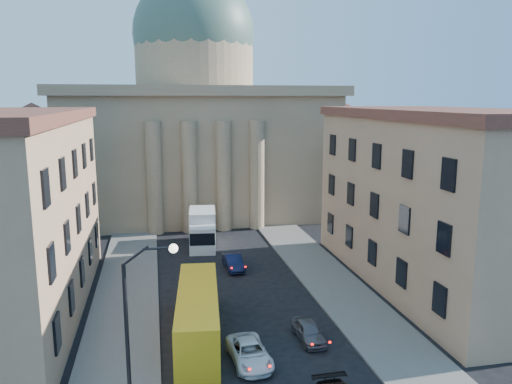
# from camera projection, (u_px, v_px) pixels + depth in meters

# --- Properties ---
(sidewalk_left) EXTENTS (5.00, 60.00, 0.15)m
(sidewalk_left) POSITION_uv_depth(u_px,v_px,m) (122.00, 329.00, 33.88)
(sidewalk_left) COLOR #5C5A54
(sidewalk_left) RESTS_ON ground
(sidewalk_right) EXTENTS (5.00, 60.00, 0.15)m
(sidewalk_right) POSITION_uv_depth(u_px,v_px,m) (357.00, 308.00, 37.23)
(sidewalk_right) COLOR #5C5A54
(sidewalk_right) RESTS_ON ground
(church) EXTENTS (68.02, 28.76, 36.60)m
(church) POSITION_uv_depth(u_px,v_px,m) (196.00, 125.00, 69.44)
(church) COLOR #897154
(church) RESTS_ON ground
(building_right) EXTENTS (11.60, 26.60, 14.70)m
(building_right) POSITION_uv_depth(u_px,v_px,m) (437.00, 197.00, 41.40)
(building_right) COLOR tan
(building_right) RESTS_ON ground
(street_lamp) EXTENTS (2.62, 0.44, 8.83)m
(street_lamp) POSITION_uv_depth(u_px,v_px,m) (138.00, 318.00, 23.59)
(street_lamp) COLOR black
(street_lamp) RESTS_ON ground
(car_left_mid) EXTENTS (2.43, 4.71, 1.27)m
(car_left_mid) POSITION_uv_depth(u_px,v_px,m) (249.00, 353.00, 29.64)
(car_left_mid) COLOR white
(car_left_mid) RESTS_ON ground
(car_right_far) EXTENTS (1.63, 3.73, 1.25)m
(car_right_far) POSITION_uv_depth(u_px,v_px,m) (309.00, 331.00, 32.38)
(car_right_far) COLOR #55545A
(car_right_far) RESTS_ON ground
(car_right_distant) EXTENTS (1.62, 4.17, 1.35)m
(car_right_distant) POSITION_uv_depth(u_px,v_px,m) (233.00, 262.00, 45.93)
(car_right_distant) COLOR black
(car_right_distant) RESTS_ON ground
(city_bus) EXTENTS (3.67, 11.53, 3.19)m
(city_bus) POSITION_uv_depth(u_px,v_px,m) (198.00, 313.00, 32.58)
(city_bus) COLOR yellow
(city_bus) RESTS_ON ground
(box_truck) EXTENTS (3.34, 7.06, 3.75)m
(box_truck) POSITION_uv_depth(u_px,v_px,m) (202.00, 230.00, 52.93)
(box_truck) COLOR silver
(box_truck) RESTS_ON ground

